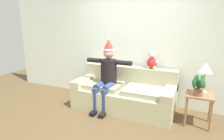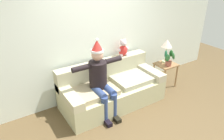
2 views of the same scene
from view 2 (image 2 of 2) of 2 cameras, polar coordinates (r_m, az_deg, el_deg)
The scene contains 8 objects.
ground_plane at distance 4.05m, azimuth 7.70°, elevation -15.28°, with size 10.00×10.00×0.00m, color brown.
back_wall at distance 4.52m, azimuth -4.00°, elevation 9.18°, with size 7.00×0.10×2.70m, color white.
couch at distance 4.50m, azimuth -0.22°, elevation -5.01°, with size 2.11×0.94×0.87m.
person_seated at distance 4.01m, azimuth -3.09°, elevation -2.12°, with size 1.02×0.77×1.52m.
teddy_bear at distance 4.66m, azimuth 2.99°, elevation 5.78°, with size 0.29×0.17×0.38m.
side_table at distance 5.22m, azimuth 14.08°, elevation 0.50°, with size 0.46×0.43×0.58m.
table_lamp at distance 5.09m, azimuth 14.42°, elevation 6.60°, with size 0.24×0.24×0.56m.
potted_plant at distance 5.02m, azimuth 14.88°, elevation 3.10°, with size 0.27×0.26×0.40m.
Camera 2 is at (-2.06, -2.25, 2.68)m, focal length 34.34 mm.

